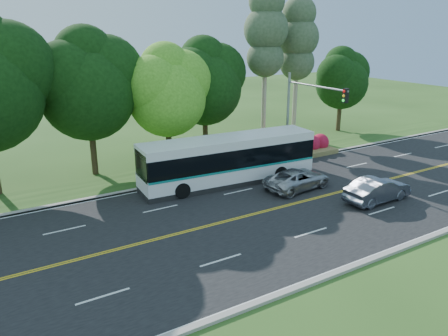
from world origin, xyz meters
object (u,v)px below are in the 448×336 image
sedan (378,190)px  suv (298,179)px  traffic_signal (305,107)px  transit_bus (228,161)px

sedan → suv: size_ratio=0.95×
traffic_signal → suv: 6.23m
sedan → traffic_signal: bearing=-5.5°
traffic_signal → suv: (-3.31, -3.46, -3.99)m
transit_bus → sedan: bearing=-47.5°
transit_bus → sedan: (6.08, -7.60, -0.84)m
suv → traffic_signal: bearing=-49.3°
sedan → suv: 5.06m
transit_bus → suv: transit_bus is taller
traffic_signal → transit_bus: (-6.66, -0.12, -3.06)m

